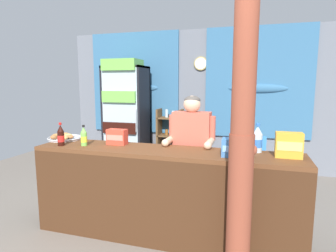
{
  "coord_description": "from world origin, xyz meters",
  "views": [
    {
      "loc": [
        0.97,
        -2.18,
        1.59
      ],
      "look_at": [
        0.04,
        0.92,
        1.11
      ],
      "focal_mm": 30.16,
      "sensor_mm": 36.0,
      "label": 1
    }
  ],
  "objects_px": {
    "plastic_lawn_chair": "(248,160)",
    "soda_bottle_water": "(257,140)",
    "shopkeeper": "(191,144)",
    "snack_box_choco_powder": "(289,145)",
    "soda_bottle_lime_soda": "(84,137)",
    "snack_box_biscuit": "(235,148)",
    "stall_counter": "(160,189)",
    "soda_bottle_cola": "(61,136)",
    "timber_post": "(242,141)",
    "bottle_shelf_rack": "(170,137)",
    "drink_fridge": "(126,110)",
    "pastry_tray": "(64,138)",
    "snack_box_crackers": "(117,137)"
  },
  "relations": [
    {
      "from": "soda_bottle_lime_soda",
      "to": "stall_counter",
      "type": "bearing_deg",
      "value": -3.36
    },
    {
      "from": "stall_counter",
      "to": "soda_bottle_cola",
      "type": "xyz_separation_m",
      "value": [
        -1.11,
        -0.02,
        0.48
      ]
    },
    {
      "from": "drink_fridge",
      "to": "bottle_shelf_rack",
      "type": "relative_size",
      "value": 1.8
    },
    {
      "from": "stall_counter",
      "to": "timber_post",
      "type": "bearing_deg",
      "value": -22.49
    },
    {
      "from": "plastic_lawn_chair",
      "to": "soda_bottle_lime_soda",
      "type": "height_order",
      "value": "soda_bottle_lime_soda"
    },
    {
      "from": "timber_post",
      "to": "shopkeeper",
      "type": "bearing_deg",
      "value": 124.29
    },
    {
      "from": "timber_post",
      "to": "soda_bottle_water",
      "type": "relative_size",
      "value": 8.51
    },
    {
      "from": "plastic_lawn_chair",
      "to": "snack_box_crackers",
      "type": "height_order",
      "value": "snack_box_crackers"
    },
    {
      "from": "plastic_lawn_chair",
      "to": "stall_counter",
      "type": "bearing_deg",
      "value": -116.02
    },
    {
      "from": "drink_fridge",
      "to": "snack_box_biscuit",
      "type": "height_order",
      "value": "drink_fridge"
    },
    {
      "from": "snack_box_biscuit",
      "to": "snack_box_choco_powder",
      "type": "height_order",
      "value": "snack_box_choco_powder"
    },
    {
      "from": "stall_counter",
      "to": "snack_box_choco_powder",
      "type": "xyz_separation_m",
      "value": [
        1.17,
        0.14,
        0.48
      ]
    },
    {
      "from": "bottle_shelf_rack",
      "to": "plastic_lawn_chair",
      "type": "relative_size",
      "value": 1.3
    },
    {
      "from": "shopkeeper",
      "to": "snack_box_choco_powder",
      "type": "xyz_separation_m",
      "value": [
        0.97,
        -0.38,
        0.13
      ]
    },
    {
      "from": "bottle_shelf_rack",
      "to": "snack_box_biscuit",
      "type": "height_order",
      "value": "bottle_shelf_rack"
    },
    {
      "from": "timber_post",
      "to": "snack_box_choco_powder",
      "type": "distance_m",
      "value": 0.62
    },
    {
      "from": "soda_bottle_water",
      "to": "snack_box_crackers",
      "type": "distance_m",
      "value": 1.46
    },
    {
      "from": "snack_box_crackers",
      "to": "snack_box_choco_powder",
      "type": "relative_size",
      "value": 0.92
    },
    {
      "from": "snack_box_biscuit",
      "to": "stall_counter",
      "type": "bearing_deg",
      "value": -177.16
    },
    {
      "from": "snack_box_biscuit",
      "to": "pastry_tray",
      "type": "distance_m",
      "value": 2.01
    },
    {
      "from": "stall_counter",
      "to": "drink_fridge",
      "type": "relative_size",
      "value": 1.34
    },
    {
      "from": "snack_box_crackers",
      "to": "snack_box_biscuit",
      "type": "relative_size",
      "value": 0.93
    },
    {
      "from": "bottle_shelf_rack",
      "to": "snack_box_biscuit",
      "type": "xyz_separation_m",
      "value": [
        1.34,
        -2.51,
        0.43
      ]
    },
    {
      "from": "timber_post",
      "to": "stall_counter",
      "type": "bearing_deg",
      "value": 157.51
    },
    {
      "from": "soda_bottle_cola",
      "to": "soda_bottle_lime_soda",
      "type": "bearing_deg",
      "value": 17.97
    },
    {
      "from": "bottle_shelf_rack",
      "to": "pastry_tray",
      "type": "distance_m",
      "value": 2.39
    },
    {
      "from": "plastic_lawn_chair",
      "to": "snack_box_biscuit",
      "type": "relative_size",
      "value": 3.78
    },
    {
      "from": "drink_fridge",
      "to": "pastry_tray",
      "type": "bearing_deg",
      "value": -86.42
    },
    {
      "from": "timber_post",
      "to": "pastry_tray",
      "type": "bearing_deg",
      "value": 163.95
    },
    {
      "from": "soda_bottle_water",
      "to": "pastry_tray",
      "type": "bearing_deg",
      "value": -179.92
    },
    {
      "from": "timber_post",
      "to": "bottle_shelf_rack",
      "type": "bearing_deg",
      "value": 116.3
    },
    {
      "from": "plastic_lawn_chair",
      "to": "soda_bottle_cola",
      "type": "xyz_separation_m",
      "value": [
        -1.92,
        -1.68,
        0.55
      ]
    },
    {
      "from": "timber_post",
      "to": "drink_fridge",
      "type": "height_order",
      "value": "timber_post"
    },
    {
      "from": "shopkeeper",
      "to": "snack_box_choco_powder",
      "type": "relative_size",
      "value": 6.39
    },
    {
      "from": "drink_fridge",
      "to": "snack_box_crackers",
      "type": "distance_m",
      "value": 2.22
    },
    {
      "from": "plastic_lawn_chair",
      "to": "pastry_tray",
      "type": "height_order",
      "value": "pastry_tray"
    },
    {
      "from": "shopkeeper",
      "to": "snack_box_choco_powder",
      "type": "height_order",
      "value": "shopkeeper"
    },
    {
      "from": "plastic_lawn_chair",
      "to": "shopkeeper",
      "type": "height_order",
      "value": "shopkeeper"
    },
    {
      "from": "plastic_lawn_chair",
      "to": "soda_bottle_water",
      "type": "xyz_separation_m",
      "value": [
        0.09,
        -1.37,
        0.56
      ]
    },
    {
      "from": "plastic_lawn_chair",
      "to": "soda_bottle_water",
      "type": "bearing_deg",
      "value": -86.21
    },
    {
      "from": "soda_bottle_lime_soda",
      "to": "snack_box_choco_powder",
      "type": "distance_m",
      "value": 2.05
    },
    {
      "from": "drink_fridge",
      "to": "snack_box_choco_powder",
      "type": "height_order",
      "value": "drink_fridge"
    },
    {
      "from": "soda_bottle_cola",
      "to": "snack_box_choco_powder",
      "type": "height_order",
      "value": "soda_bottle_cola"
    },
    {
      "from": "soda_bottle_water",
      "to": "soda_bottle_lime_soda",
      "type": "xyz_separation_m",
      "value": [
        -1.78,
        -0.23,
        -0.03
      ]
    },
    {
      "from": "stall_counter",
      "to": "shopkeeper",
      "type": "relative_size",
      "value": 1.85
    },
    {
      "from": "soda_bottle_water",
      "to": "soda_bottle_cola",
      "type": "xyz_separation_m",
      "value": [
        -2.01,
        -0.3,
        -0.01
      ]
    },
    {
      "from": "soda_bottle_lime_soda",
      "to": "snack_box_crackers",
      "type": "distance_m",
      "value": 0.35
    },
    {
      "from": "soda_bottle_cola",
      "to": "drink_fridge",
      "type": "bearing_deg",
      "value": 97.67
    },
    {
      "from": "timber_post",
      "to": "drink_fridge",
      "type": "xyz_separation_m",
      "value": [
        -2.19,
        2.57,
        -0.05
      ]
    },
    {
      "from": "shopkeeper",
      "to": "plastic_lawn_chair",
      "type": "bearing_deg",
      "value": 61.76
    }
  ]
}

